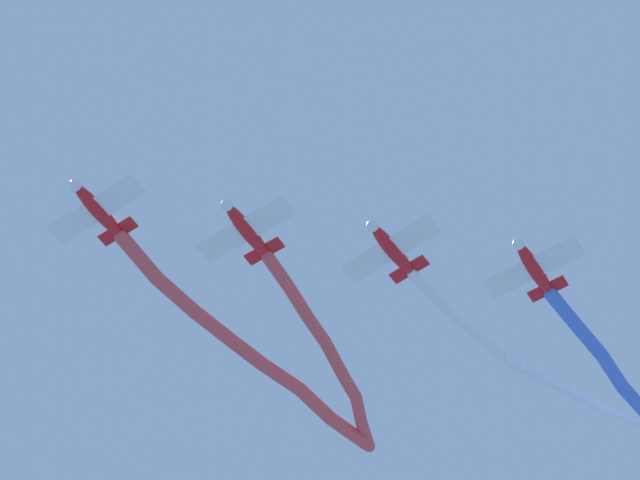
{
  "coord_description": "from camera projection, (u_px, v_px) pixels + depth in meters",
  "views": [
    {
      "loc": [
        -46.5,
        11.67,
        2.86
      ],
      "look_at": [
        -2.21,
        -10.91,
        80.68
      ],
      "focal_mm": 81.76,
      "sensor_mm": 36.0,
      "label": 1
    }
  ],
  "objects": [
    {
      "name": "airplane_left_wing",
      "position": [
        246.0,
        229.0,
        91.76
      ],
      "size": [
        6.63,
        5.22,
        1.7
      ],
      "rotation": [
        0.0,
        0.0,
        2.09
      ],
      "color": "red"
    },
    {
      "name": "airplane_right_wing",
      "position": [
        391.0,
        248.0,
        92.85
      ],
      "size": [
        6.72,
        5.23,
        1.7
      ],
      "rotation": [
        0.0,
        0.0,
        2.04
      ],
      "color": "red"
    },
    {
      "name": "airplane_slot",
      "position": [
        533.0,
        267.0,
        93.93
      ],
      "size": [
        6.58,
        5.28,
        1.7
      ],
      "rotation": [
        0.0,
        0.0,
        2.12
      ],
      "color": "red"
    },
    {
      "name": "airplane_lead",
      "position": [
        97.0,
        209.0,
        90.68
      ],
      "size": [
        6.68,
        5.22,
        1.7
      ],
      "rotation": [
        0.0,
        0.0,
        2.07
      ],
      "color": "red"
    },
    {
      "name": "smoke_trail_lead",
      "position": [
        246.0,
        349.0,
        96.7
      ],
      "size": [
        9.36,
        22.91,
        1.73
      ],
      "color": "#DB4C4C"
    },
    {
      "name": "smoke_trail_left_wing",
      "position": [
        328.0,
        355.0,
        97.46
      ],
      "size": [
        12.43,
        14.4,
        1.72
      ],
      "color": "#DB4C4C"
    },
    {
      "name": "smoke_trail_right_wing",
      "position": [
        545.0,
        371.0,
        98.91
      ],
      "size": [
        5.21,
        25.16,
        1.95
      ],
      "color": "white"
    }
  ]
}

